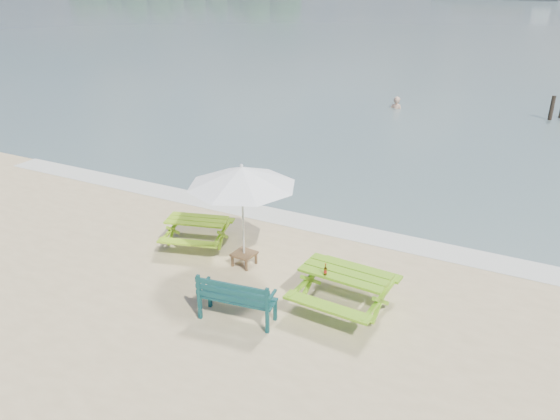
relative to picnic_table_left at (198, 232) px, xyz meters
The scene contains 10 objects.
sea 82.76m from the picnic_table_left, 88.55° to the left, with size 300.00×300.00×0.00m, color slate.
foam_strip 3.15m from the picnic_table_left, 48.03° to the left, with size 22.00×0.90×0.01m, color silver.
picnic_table_left is the anchor object (origin of this frame).
picnic_table_right 4.19m from the picnic_table_left, 12.36° to the right, with size 1.81×1.98×0.81m.
park_bench 3.27m from the picnic_table_left, 41.79° to the right, with size 1.52×0.69×0.90m.
side_table 1.54m from the picnic_table_left, 12.94° to the right, with size 0.51×0.51×0.31m.
patio_umbrella 2.36m from the picnic_table_left, 12.94° to the right, with size 2.55×2.55×2.33m.
beer_bottle 4.01m from the picnic_table_left, 17.37° to the right, with size 0.06×0.06×0.23m.
swimmer 16.10m from the picnic_table_left, 89.17° to the left, with size 0.73×0.55×1.80m.
mooring_pilings 18.62m from the picnic_table_left, 67.73° to the left, with size 0.57×0.77×1.27m.
Camera 1 is at (5.01, -7.24, 6.08)m, focal length 35.00 mm.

